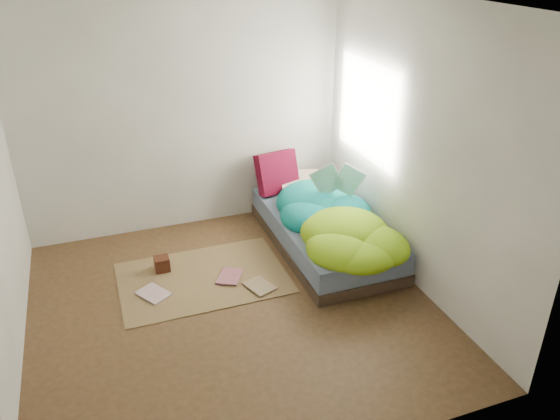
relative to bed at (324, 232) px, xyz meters
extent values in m
cube|color=#48311B|center=(-1.22, -0.72, -0.17)|extent=(3.50, 3.50, 0.00)
cube|color=beige|center=(-1.22, 1.03, 1.13)|extent=(3.50, 0.04, 2.60)
cube|color=beige|center=(-1.22, -2.47, 1.13)|extent=(3.50, 0.04, 2.60)
cube|color=beige|center=(0.53, -0.72, 1.13)|extent=(0.04, 3.50, 2.60)
cube|color=silver|center=(-1.22, -0.72, 2.43)|extent=(3.50, 3.50, 0.04)
cube|color=white|center=(0.52, 0.18, 1.23)|extent=(0.01, 1.00, 1.20)
cube|color=#33261C|center=(0.00, 0.00, -0.11)|extent=(1.00, 2.00, 0.12)
cube|color=slate|center=(0.00, 0.00, 0.06)|extent=(0.98, 1.96, 0.22)
cube|color=brown|center=(-1.37, -0.17, -0.16)|extent=(1.60, 1.10, 0.01)
cube|color=white|center=(0.13, 0.73, 0.24)|extent=(0.74, 0.58, 0.15)
cube|color=#45041F|center=(-0.24, 0.80, 0.41)|extent=(0.49, 0.22, 0.47)
cube|color=#3D120D|center=(-1.72, 0.10, -0.08)|extent=(0.14, 0.14, 0.14)
imported|color=silver|center=(-1.96, -0.35, -0.15)|extent=(0.34, 0.36, 0.02)
imported|color=#B1666C|center=(-1.22, -0.22, -0.14)|extent=(0.33, 0.35, 0.03)
imported|color=tan|center=(-1.00, -0.56, -0.15)|extent=(0.29, 0.34, 0.02)
camera|label=1|loc=(-2.19, -4.62, 2.84)|focal=35.00mm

